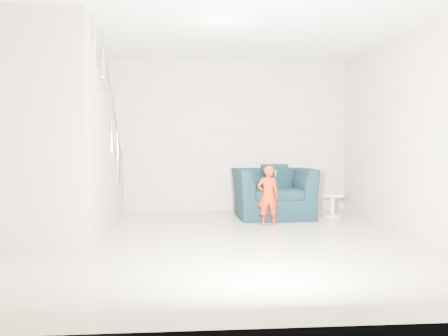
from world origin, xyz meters
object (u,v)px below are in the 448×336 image
Objects in this scene: toddler at (268,195)px; staircase at (64,164)px; armchair at (273,193)px; side_table at (332,201)px.

staircase is (-2.79, -0.57, 0.50)m from toddler.
armchair is 0.78m from toddler.
toddler is at bearing -108.72° from armchair.
armchair is at bearing 177.40° from side_table.
armchair is 3.24× the size of side_table.
toddler is 0.25× the size of staircase.
side_table is 0.11× the size of staircase.
armchair is 0.34× the size of staircase.
staircase reaches higher than side_table.
toddler is 2.33× the size of side_table.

